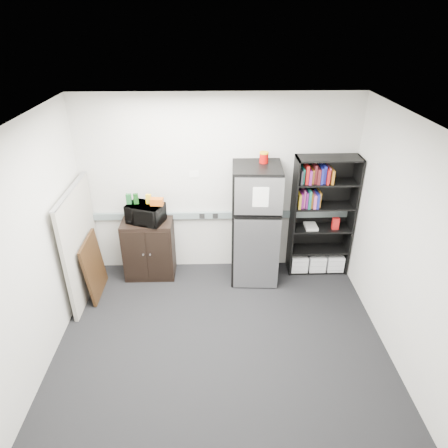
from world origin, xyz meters
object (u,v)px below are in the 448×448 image
bookshelf (322,218)px  cubicle_partition (81,244)px  refrigerator (255,224)px  cabinet (149,248)px  microwave (145,213)px

bookshelf → cubicle_partition: (-3.43, -0.49, -0.10)m
cubicle_partition → bookshelf: bearing=8.1°
bookshelf → refrigerator: bearing=-171.8°
cabinet → microwave: (0.00, -0.02, 0.60)m
cubicle_partition → cabinet: size_ratio=1.76×
cabinet → microwave: size_ratio=1.83×
microwave → bookshelf: bearing=21.5°
cubicle_partition → refrigerator: refrigerator is taller
microwave → refrigerator: size_ratio=0.28×
cabinet → cubicle_partition: bearing=-153.6°
bookshelf → refrigerator: 1.02m
microwave → cubicle_partition: bearing=-134.7°
refrigerator → bookshelf: bearing=11.2°
bookshelf → microwave: 2.59m
cubicle_partition → cabinet: 1.01m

